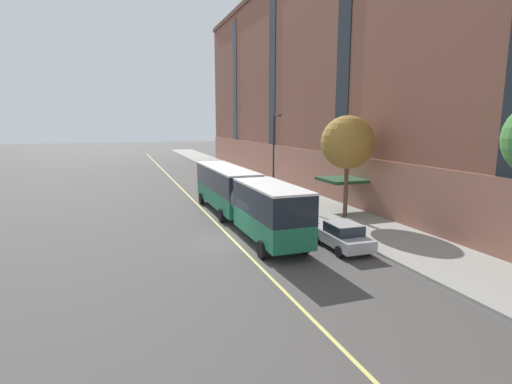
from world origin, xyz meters
The scene contains 10 objects.
ground_plane centered at (0.00, 0.00, 0.00)m, with size 260.00×260.00×0.00m, color #4C4947.
sidewalk centered at (9.58, 3.00, 0.07)m, with size 5.44×160.00×0.15m, color #9E9B93.
apartment_facade centered at (18.27, 0.00, 12.39)m, with size 15.20×110.00×24.80m.
city_bus centered at (1.80, 4.26, 2.11)m, with size 2.95×18.55×3.64m.
parked_car_white_0 centered at (5.69, 27.27, 0.78)m, with size 2.01×4.56×1.56m.
parked_car_silver_2 centered at (5.52, -3.42, 0.78)m, with size 2.10×4.42×1.56m.
parked_car_green_3 centered at (5.64, 8.83, 0.79)m, with size 2.05×4.82×1.56m.
street_tree_mid_block centered at (9.63, 2.92, 5.71)m, with size 3.91×3.91×7.54m.
street_lamp centered at (7.46, 11.90, 4.84)m, with size 0.36×1.48×7.77m.
lane_centerline centered at (0.10, 3.00, 0.00)m, with size 0.16×140.00×0.01m, color #E0D66B.
Camera 1 is at (-6.38, -22.61, 7.18)m, focal length 28.00 mm.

